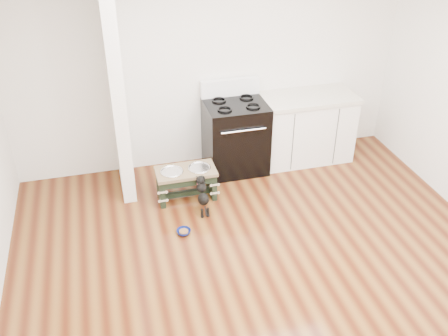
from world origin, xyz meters
TOP-DOWN VIEW (x-y plane):
  - ground at (0.00, 0.00)m, footprint 5.00×5.00m
  - room_shell at (0.00, 0.00)m, footprint 5.00×5.00m
  - partition_wall at (-1.18, 2.10)m, footprint 0.15×0.80m
  - oven_range at (0.25, 2.16)m, footprint 0.76×0.69m
  - cabinet_run at (1.23, 2.18)m, footprint 1.24×0.64m
  - dog_feeder at (-0.50, 1.63)m, footprint 0.71×0.38m
  - puppy at (-0.38, 1.31)m, footprint 0.12×0.36m
  - floor_bowl at (-0.67, 0.96)m, footprint 0.21×0.21m

SIDE VIEW (x-z plane):
  - ground at x=0.00m, z-range 0.00..0.00m
  - floor_bowl at x=-0.67m, z-range 0.00..0.05m
  - puppy at x=-0.38m, z-range 0.02..0.45m
  - dog_feeder at x=-0.50m, z-range 0.07..0.48m
  - cabinet_run at x=1.23m, z-range 0.00..0.91m
  - oven_range at x=0.25m, z-range -0.09..1.05m
  - partition_wall at x=-1.18m, z-range 0.00..2.70m
  - room_shell at x=0.00m, z-range -0.88..4.12m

